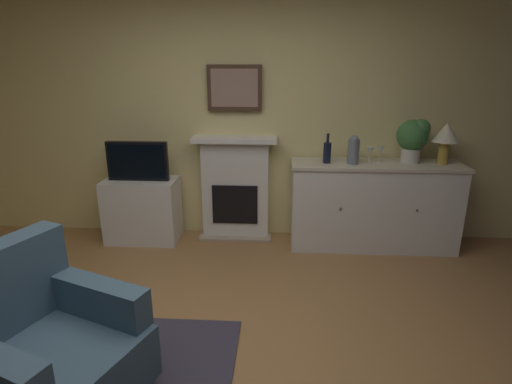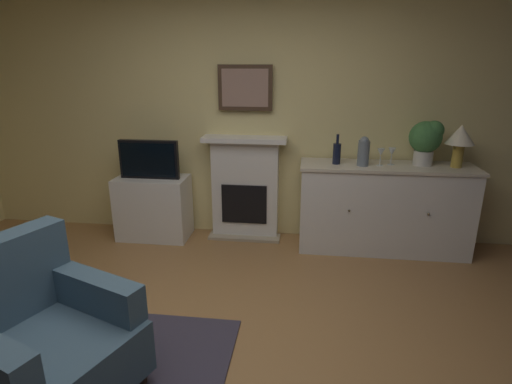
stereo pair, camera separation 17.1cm
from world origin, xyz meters
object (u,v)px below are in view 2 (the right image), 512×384
(fireplace_unit, at_px, (245,188))
(wine_glass_center, at_px, (392,152))
(sideboard_cabinet, at_px, (384,208))
(wine_bottle, at_px, (337,153))
(table_lamp, at_px, (460,138))
(tv_set, at_px, (149,159))
(armchair, at_px, (40,340))
(framed_picture, at_px, (245,88))
(vase_decorative, at_px, (364,151))
(tv_cabinet, at_px, (154,208))
(potted_plant_small, at_px, (426,139))
(wine_glass_left, at_px, (381,153))

(fireplace_unit, xyz_separation_m, wine_glass_center, (1.45, -0.16, 0.46))
(sideboard_cabinet, xyz_separation_m, wine_bottle, (-0.49, -0.01, 0.55))
(table_lamp, distance_m, wine_glass_center, 0.62)
(tv_set, relative_size, armchair, 0.60)
(framed_picture, height_order, wine_glass_center, framed_picture)
(fireplace_unit, height_order, vase_decorative, vase_decorative)
(tv_cabinet, bearing_deg, potted_plant_small, 0.64)
(wine_glass_left, bearing_deg, sideboard_cabinet, 18.36)
(framed_picture, relative_size, wine_bottle, 1.90)
(wine_glass_left, distance_m, potted_plant_small, 0.45)
(table_lamp, relative_size, wine_glass_center, 2.42)
(wine_glass_left, bearing_deg, tv_cabinet, 178.95)
(sideboard_cabinet, distance_m, wine_glass_left, 0.57)
(fireplace_unit, height_order, tv_set, fireplace_unit)
(table_lamp, xyz_separation_m, wine_bottle, (-1.11, -0.01, -0.17))
(wine_bottle, bearing_deg, armchair, -127.33)
(armchair, bearing_deg, potted_plant_small, 42.08)
(armchair, bearing_deg, framed_picture, 72.64)
(tv_cabinet, distance_m, armchair, 2.26)
(framed_picture, distance_m, vase_decorative, 1.33)
(wine_glass_center, relative_size, tv_cabinet, 0.22)
(vase_decorative, bearing_deg, sideboard_cabinet, 11.50)
(tv_cabinet, height_order, tv_set, tv_set)
(fireplace_unit, height_order, armchair, fireplace_unit)
(wine_glass_center, bearing_deg, vase_decorative, -165.79)
(tv_cabinet, xyz_separation_m, potted_plant_small, (2.73, 0.03, 0.80))
(wine_bottle, distance_m, tv_set, 1.91)
(vase_decorative, distance_m, potted_plant_small, 0.60)
(sideboard_cabinet, height_order, table_lamp, table_lamp)
(table_lamp, bearing_deg, framed_picture, 173.78)
(sideboard_cabinet, height_order, tv_set, tv_set)
(vase_decorative, bearing_deg, wine_bottle, 170.64)
(fireplace_unit, distance_m, vase_decorative, 1.29)
(wine_glass_center, height_order, vase_decorative, vase_decorative)
(framed_picture, height_order, wine_glass_left, framed_picture)
(tv_set, bearing_deg, framed_picture, 13.31)
(wine_glass_left, distance_m, tv_cabinet, 2.41)
(framed_picture, height_order, potted_plant_small, framed_picture)
(wine_glass_left, bearing_deg, fireplace_unit, 171.31)
(framed_picture, bearing_deg, armchair, -107.36)
(table_lamp, distance_m, tv_set, 3.03)
(wine_glass_left, xyz_separation_m, wine_glass_center, (0.11, 0.05, 0.00))
(tv_set, bearing_deg, table_lamp, 0.16)
(framed_picture, bearing_deg, vase_decorative, -13.07)
(fireplace_unit, bearing_deg, tv_set, -169.23)
(wine_glass_left, relative_size, potted_plant_small, 0.38)
(wine_bottle, xyz_separation_m, tv_cabinet, (-1.90, 0.02, -0.66))
(sideboard_cabinet, relative_size, tv_cabinet, 2.22)
(table_lamp, height_order, tv_set, table_lamp)
(sideboard_cabinet, relative_size, vase_decorative, 5.93)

